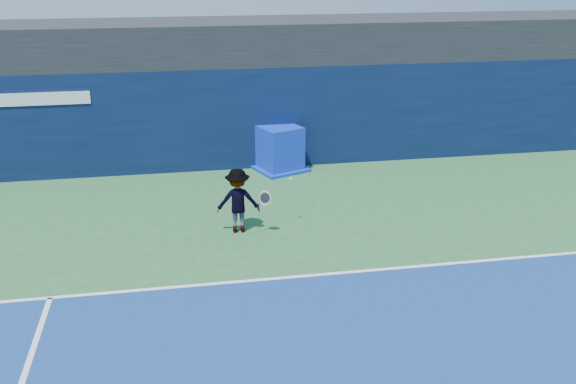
% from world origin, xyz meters
% --- Properties ---
extents(ground, '(80.00, 80.00, 0.00)m').
position_xyz_m(ground, '(0.00, 0.00, 0.00)').
color(ground, '#2C6334').
rests_on(ground, ground).
extents(baseline, '(24.00, 0.10, 0.01)m').
position_xyz_m(baseline, '(0.00, 3.00, 0.01)').
color(baseline, white).
rests_on(baseline, ground).
extents(stadium_band, '(36.00, 3.00, 1.20)m').
position_xyz_m(stadium_band, '(0.00, 11.50, 3.60)').
color(stadium_band, black).
rests_on(stadium_band, back_wall_assembly).
extents(back_wall_assembly, '(36.00, 1.03, 3.00)m').
position_xyz_m(back_wall_assembly, '(-0.00, 10.50, 1.50)').
color(back_wall_assembly, '#0A1737').
rests_on(back_wall_assembly, ground).
extents(equipment_cart, '(1.80, 1.80, 1.33)m').
position_xyz_m(equipment_cart, '(0.53, 9.75, 0.61)').
color(equipment_cart, '#0D29C3').
rests_on(equipment_cart, ground).
extents(tennis_player, '(1.24, 0.68, 1.52)m').
position_xyz_m(tennis_player, '(-1.16, 5.47, 0.76)').
color(tennis_player, silver).
rests_on(tennis_player, ground).
extents(tennis_ball, '(0.08, 0.08, 0.08)m').
position_xyz_m(tennis_ball, '(0.10, 5.64, 1.15)').
color(tennis_ball, '#C6E919').
rests_on(tennis_ball, ground).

